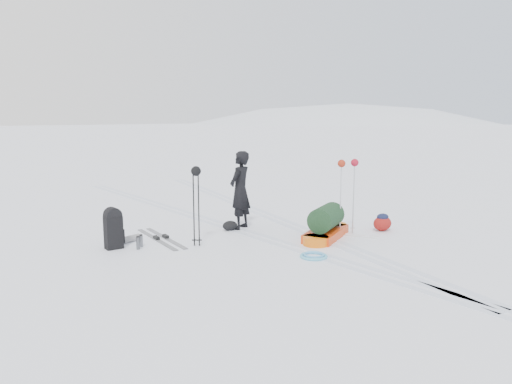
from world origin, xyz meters
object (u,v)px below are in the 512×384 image
Objects in this scene: expedition_rucksack at (115,229)px; ski_poles_black at (196,181)px; pulk_sled at (326,225)px; skier at (240,190)px.

expedition_rucksack is 1.74m from ski_poles_black.
ski_poles_black is (-2.43, 0.90, 0.99)m from pulk_sled.
expedition_rucksack is 0.52× the size of ski_poles_black.
ski_poles_black reaches higher than pulk_sled.
skier reaches higher than pulk_sled.
pulk_sled is at bearing 91.63° from skier.
skier is 2.81m from expedition_rucksack.
skier is at bearing 90.72° from pulk_sled.
pulk_sled is 2.22× the size of expedition_rucksack.
expedition_rucksack reaches higher than pulk_sled.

